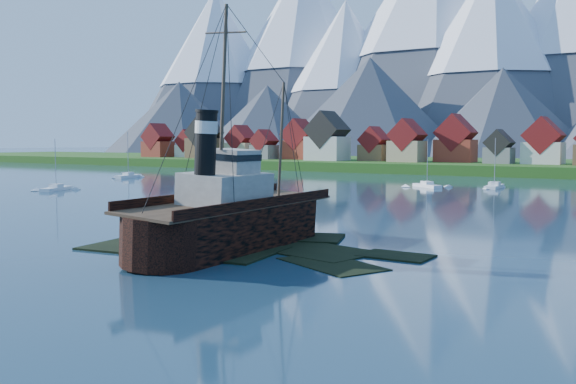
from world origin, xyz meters
The scene contains 10 objects.
ground centered at (0.00, 0.00, 0.00)m, with size 1400.00×1400.00×0.00m, color #1C394F.
shoal centered at (1.78, 2.15, -0.35)m, with size 31.71×21.24×1.14m.
shore_bank centered at (0.00, 170.00, 0.00)m, with size 600.00×80.00×3.20m, color #1A4D16.
seawall centered at (0.00, 132.00, 0.00)m, with size 600.00×2.50×2.00m, color #3F3D38.
town centered at (-33.12, 152.18, 8.99)m, with size 250.96×16.69×17.30m.
tugboat_wreck centered at (0.95, 1.82, 2.86)m, with size 6.65×28.66×22.71m.
sailboat_a centered at (-71.12, 36.56, 0.24)m, with size 5.35×8.94×10.70m.
sailboat_b centered at (-90.70, 74.35, 0.30)m, with size 3.58×9.07×12.81m.
sailboat_c centered at (-11.81, 84.60, 0.24)m, with size 7.84×6.63×10.65m.
sailboat_e centered at (0.95, 89.70, 0.24)m, with size 2.88×9.51×10.89m.
Camera 1 is at (36.49, -45.82, 9.98)m, focal length 40.00 mm.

